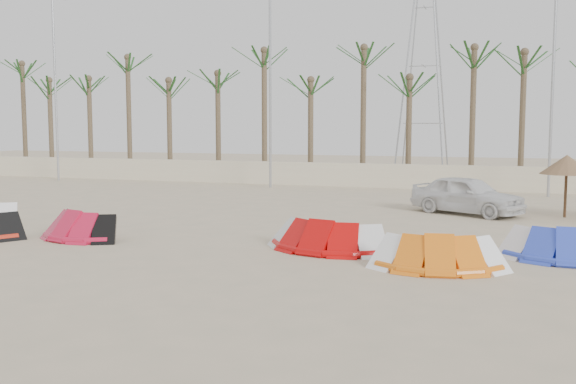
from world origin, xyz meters
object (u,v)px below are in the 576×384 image
at_px(kite_orange, 440,250).
at_px(kite_blue, 571,242).
at_px(kite_red_right, 329,234).
at_px(car, 467,195).
at_px(parasol_left, 567,165).
at_px(kite_red_mid, 84,224).

bearing_deg(kite_orange, kite_blue, 35.58).
bearing_deg(kite_red_right, kite_orange, -23.64).
bearing_deg(car, parasol_left, -57.79).
bearing_deg(parasol_left, car, -174.85).
distance_m(kite_blue, parasol_left, 8.15).
xyz_separation_m(kite_orange, kite_blue, (2.95, 2.11, 0.00)).
bearing_deg(car, kite_red_mid, 158.58).
relative_size(kite_blue, car, 0.78).
relative_size(parasol_left, car, 0.53).
height_order(kite_orange, car, car).
bearing_deg(kite_red_mid, kite_blue, 6.25).
bearing_deg(parasol_left, kite_red_right, -126.22).
relative_size(kite_orange, kite_blue, 0.97).
height_order(kite_orange, parasol_left, parasol_left).
bearing_deg(kite_blue, kite_orange, -144.42).
bearing_deg(kite_red_mid, kite_red_right, 5.49).
bearing_deg(parasol_left, kite_blue, -92.77).
height_order(kite_red_right, kite_blue, same).
distance_m(kite_red_right, parasol_left, 10.96).
height_order(kite_red_right, parasol_left, parasol_left).
bearing_deg(kite_blue, kite_red_mid, -173.75).
distance_m(kite_orange, parasol_left, 10.75).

